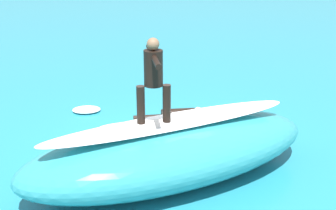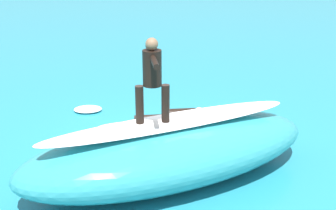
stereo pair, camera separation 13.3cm
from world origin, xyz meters
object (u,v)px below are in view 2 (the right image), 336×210
(surfer_riding, at_px, (152,74))
(surfer_paddling, at_px, (174,115))
(surfboard_riding, at_px, (153,124))
(surfboard_paddling, at_px, (179,121))

(surfer_riding, xyz_separation_m, surfer_paddling, (-1.48, -2.64, -2.02))
(surfboard_riding, relative_size, surfer_riding, 1.29)
(surfer_riding, relative_size, surfer_paddling, 0.89)
(surfboard_paddling, bearing_deg, surfer_riding, -107.19)
(surfboard_riding, xyz_separation_m, surfboard_paddling, (-1.62, -2.60, -1.21))
(surfer_paddling, bearing_deg, surfboard_paddling, 0.00)
(surfboard_riding, bearing_deg, surfer_riding, -166.68)
(surfboard_riding, distance_m, surfboard_paddling, 3.30)
(surfer_paddling, bearing_deg, surfer_riding, -104.68)
(surfboard_paddling, bearing_deg, surfer_paddling, -180.00)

